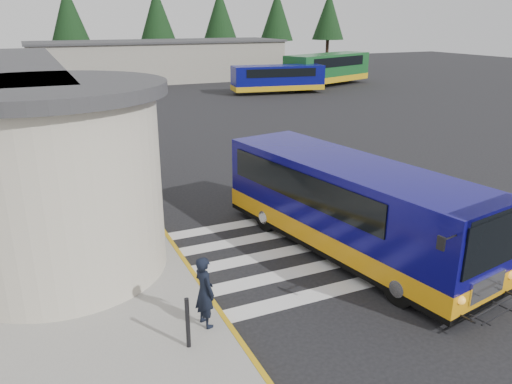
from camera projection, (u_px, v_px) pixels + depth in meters
name	position (u px, v px, depth m)	size (l,w,h in m)	color
ground	(307.00, 235.00, 15.50)	(140.00, 140.00, 0.00)	black
curb_strip	(148.00, 209.00, 17.34)	(0.12, 34.00, 0.16)	#C49512
crosswalk	(305.00, 247.00, 14.62)	(8.00, 5.35, 0.01)	silver
depot_building	(159.00, 61.00, 53.27)	(26.40, 8.40, 4.20)	gray
tree_line	(143.00, 15.00, 58.73)	(58.40, 4.40, 10.00)	black
transit_bus	(349.00, 210.00, 14.07)	(4.35, 9.53, 2.62)	#0B085F
pedestrian_a	(205.00, 292.00, 10.44)	(0.58, 0.38, 1.60)	black
pedestrian_b	(140.00, 240.00, 12.72)	(0.85, 0.66, 1.74)	black
bollard	(188.00, 323.00, 9.80)	(0.09, 0.09, 1.09)	black
far_bus_a	(278.00, 78.00, 44.49)	(8.42, 3.54, 2.11)	#070A5B
far_bus_b	(328.00, 68.00, 49.68)	(10.64, 6.31, 2.65)	#144D20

